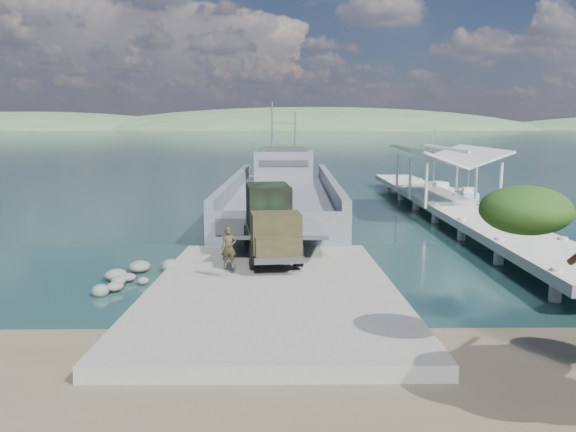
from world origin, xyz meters
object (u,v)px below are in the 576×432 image
object	(u,v)px
sailboat_far	(434,189)
sailboat_near	(468,194)
pier	(447,196)
landing_craft	(282,201)
soldier	(229,256)
military_truck	(271,221)

from	to	relation	value
sailboat_far	sailboat_near	bearing A→B (deg)	-77.29
pier	sailboat_far	xyz separation A→B (m)	(3.08, 15.12, -1.24)
pier	landing_craft	bearing A→B (deg)	168.10
soldier	sailboat_far	xyz separation A→B (m)	(17.99, 33.81, -1.03)
pier	soldier	bearing A→B (deg)	-128.60
landing_craft	military_truck	distance (m)	17.34
soldier	sailboat_far	size ratio (longest dim) A/B	0.26
pier	military_truck	xyz separation A→B (m)	(-13.19, -14.62, 0.60)
military_truck	soldier	distance (m)	4.49
military_truck	sailboat_near	bearing A→B (deg)	47.49
pier	military_truck	distance (m)	19.70
pier	soldier	size ratio (longest dim) A/B	24.72
landing_craft	soldier	distance (m)	21.47
sailboat_far	military_truck	bearing A→B (deg)	-134.59
soldier	sailboat_far	bearing A→B (deg)	54.45
sailboat_far	landing_craft	bearing A→B (deg)	-157.46
soldier	sailboat_far	distance (m)	38.31
military_truck	sailboat_far	distance (m)	33.95
landing_craft	sailboat_far	world-z (taller)	landing_craft
military_truck	soldier	size ratio (longest dim) A/B	4.26
landing_craft	pier	bearing A→B (deg)	-10.95
soldier	sailboat_near	world-z (taller)	sailboat_near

